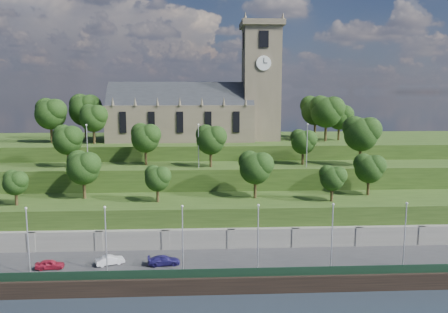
{
  "coord_description": "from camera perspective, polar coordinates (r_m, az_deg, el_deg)",
  "views": [
    {
      "loc": [
        0.65,
        -53.04,
        25.78
      ],
      "look_at": [
        4.86,
        30.0,
        13.52
      ],
      "focal_mm": 35.0,
      "sensor_mm": 36.0,
      "label": 1
    }
  ],
  "objects": [
    {
      "name": "fence",
      "position": [
        58.44,
        -3.42,
        -15.0
      ],
      "size": [
        160.0,
        0.1,
        1.2
      ],
      "primitive_type": "cube",
      "color": "black",
      "rests_on": "promenade"
    },
    {
      "name": "car_middle",
      "position": [
        64.39,
        -14.66,
        -12.96
      ],
      "size": [
        4.12,
        2.68,
        1.28
      ],
      "primitive_type": "imported",
      "rotation": [
        0.0,
        0.0,
        1.94
      ],
      "color": "silver",
      "rests_on": "promenade"
    },
    {
      "name": "embankment_upper",
      "position": [
        84.39,
        -3.28,
        -5.18
      ],
      "size": [
        160.0,
        10.0,
        12.0
      ],
      "primitive_type": "cube",
      "color": "#274015",
      "rests_on": "ground"
    },
    {
      "name": "quay_wall",
      "position": [
        58.46,
        -3.41,
        -16.6
      ],
      "size": [
        160.0,
        0.5,
        2.2
      ],
      "primitive_type": "cube",
      "color": "black",
      "rests_on": "ground"
    },
    {
      "name": "promenade",
      "position": [
        64.03,
        -3.36,
        -14.4
      ],
      "size": [
        160.0,
        12.0,
        2.0
      ],
      "primitive_type": "cube",
      "color": "#2D2D30",
      "rests_on": "ground"
    },
    {
      "name": "car_right",
      "position": [
        62.87,
        -7.86,
        -13.29
      ],
      "size": [
        4.62,
        2.29,
        1.29
      ],
      "primitive_type": "imported",
      "rotation": [
        0.0,
        0.0,
        1.68
      ],
      "color": "navy",
      "rests_on": "promenade"
    },
    {
      "name": "trees_upper",
      "position": [
        81.63,
        0.79,
        2.65
      ],
      "size": [
        60.93,
        8.84,
        9.39
      ],
      "color": "#342814",
      "rests_on": "embankment_upper"
    },
    {
      "name": "lamp_posts_promenade",
      "position": [
        58.61,
        -5.43,
        -10.09
      ],
      "size": [
        60.36,
        0.36,
        9.24
      ],
      "color": "#B2B2B7",
      "rests_on": "promenade"
    },
    {
      "name": "church",
      "position": [
        99.08,
        -2.84,
        6.49
      ],
      "size": [
        38.6,
        12.35,
        27.6
      ],
      "color": "brown",
      "rests_on": "hilltop"
    },
    {
      "name": "trees_hilltop",
      "position": [
        97.99,
        -2.97,
        5.92
      ],
      "size": [
        69.7,
        16.15,
        10.48
      ],
      "color": "#342814",
      "rests_on": "hilltop"
    },
    {
      "name": "retaining_wall",
      "position": [
        69.06,
        -3.34,
        -11.33
      ],
      "size": [
        160.0,
        2.1,
        5.0
      ],
      "color": "slate",
      "rests_on": "ground"
    },
    {
      "name": "hilltop",
      "position": [
        104.65,
        -3.22,
        -1.69
      ],
      "size": [
        160.0,
        32.0,
        15.0
      ],
      "primitive_type": "cube",
      "color": "#274015",
      "rests_on": "ground"
    },
    {
      "name": "lamp_posts_upper",
      "position": [
        79.56,
        -3.35,
        1.81
      ],
      "size": [
        40.36,
        0.36,
        8.16
      ],
      "color": "#B2B2B7",
      "rests_on": "embankment_upper"
    },
    {
      "name": "embankment_lower",
      "position": [
        74.31,
        -3.32,
        -8.67
      ],
      "size": [
        160.0,
        12.0,
        8.0
      ],
      "primitive_type": "cube",
      "color": "#274015",
      "rests_on": "ground"
    },
    {
      "name": "ground",
      "position": [
        58.98,
        -3.4,
        -17.55
      ],
      "size": [
        320.0,
        320.0,
        0.0
      ],
      "primitive_type": "plane",
      "color": "#1B222C",
      "rests_on": "ground"
    },
    {
      "name": "car_left",
      "position": [
        65.45,
        -21.79,
        -12.94
      ],
      "size": [
        3.86,
        1.8,
        1.28
      ],
      "primitive_type": "imported",
      "rotation": [
        0.0,
        0.0,
        1.65
      ],
      "color": "maroon",
      "rests_on": "promenade"
    },
    {
      "name": "trees_lower",
      "position": [
        72.85,
        -1.86,
        -1.76
      ],
      "size": [
        63.19,
        8.74,
        8.16
      ],
      "color": "#342814",
      "rests_on": "embankment_lower"
    }
  ]
}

